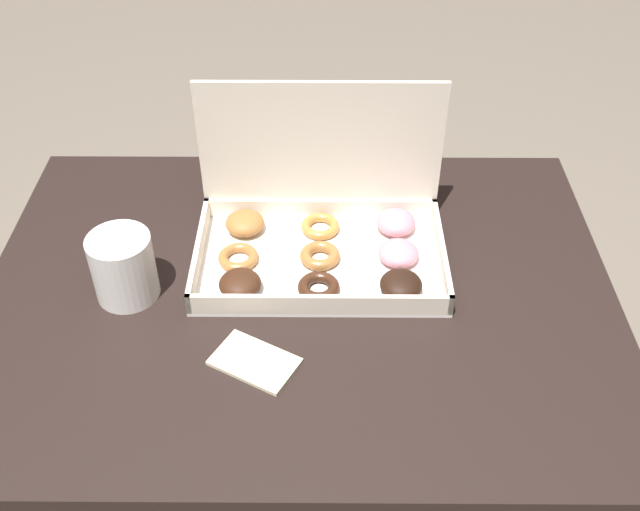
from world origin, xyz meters
TOP-DOWN VIEW (x-y plane):
  - dining_table at (0.00, 0.00)m, footprint 0.98×0.73m
  - donut_box at (0.04, 0.09)m, footprint 0.39×0.25m
  - coffee_mug at (-0.26, -0.01)m, footprint 0.10×0.10m
  - paper_napkin at (-0.06, -0.15)m, footprint 0.14×0.12m

SIDE VIEW (x-z plane):
  - dining_table at x=0.00m, z-range 0.24..0.94m
  - paper_napkin at x=-0.06m, z-range 0.70..0.71m
  - donut_box at x=0.04m, z-range 0.62..0.88m
  - coffee_mug at x=-0.26m, z-range 0.70..0.81m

